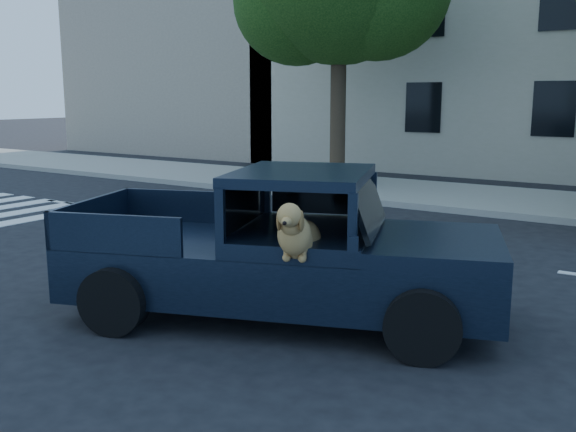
{
  "coord_description": "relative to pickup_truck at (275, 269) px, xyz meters",
  "views": [
    {
      "loc": [
        4.9,
        -6.5,
        2.58
      ],
      "look_at": [
        1.21,
        -0.89,
        1.32
      ],
      "focal_mm": 40.0,
      "sensor_mm": 36.0,
      "label": 1
    }
  ],
  "objects": [
    {
      "name": "pickup_truck",
      "position": [
        0.0,
        0.0,
        0.0
      ],
      "size": [
        5.26,
        3.44,
        1.76
      ],
      "rotation": [
        0.0,
        0.0,
        0.35
      ],
      "color": "black",
      "rests_on": "ground"
    },
    {
      "name": "ground",
      "position": [
        -0.79,
        0.54,
        -0.59
      ],
      "size": [
        120.0,
        120.0,
        0.0
      ],
      "primitive_type": "plane",
      "color": "black",
      "rests_on": "ground"
    },
    {
      "name": "lane_stripes",
      "position": [
        1.21,
        3.94,
        -0.59
      ],
      "size": [
        21.6,
        0.14,
        0.01
      ],
      "primitive_type": null,
      "color": "silver",
      "rests_on": "ground"
    },
    {
      "name": "far_sidewalk",
      "position": [
        -0.79,
        9.74,
        -0.52
      ],
      "size": [
        60.0,
        4.0,
        0.15
      ],
      "primitive_type": "cube",
      "color": "gray",
      "rests_on": "ground"
    },
    {
      "name": "building_left",
      "position": [
        -15.79,
        17.04,
        3.41
      ],
      "size": [
        12.0,
        6.0,
        8.0
      ],
      "primitive_type": "cube",
      "color": "tan",
      "rests_on": "ground"
    }
  ]
}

